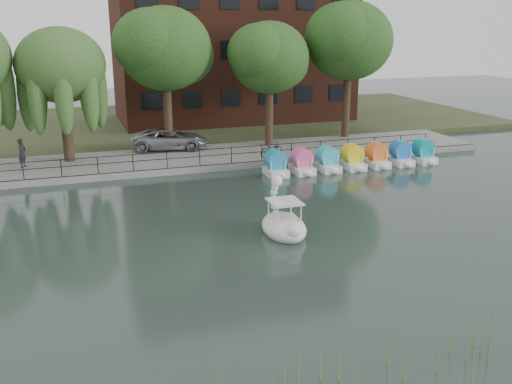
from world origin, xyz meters
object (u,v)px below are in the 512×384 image
minivan (170,137)px  pedestrian (22,151)px  bicycle (271,148)px  swan_boat (283,222)px

minivan → pedestrian: size_ratio=2.99×
minivan → pedestrian: (-9.25, -2.09, 0.17)m
bicycle → pedestrian: 15.26m
minivan → bicycle: 7.15m
pedestrian → minivan: bearing=-48.5°
minivan → pedestrian: 9.49m
pedestrian → bicycle: bearing=-68.6°
minivan → swan_boat: swan_boat is taller
swan_boat → minivan: bearing=97.3°
minivan → pedestrian: bearing=113.7°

